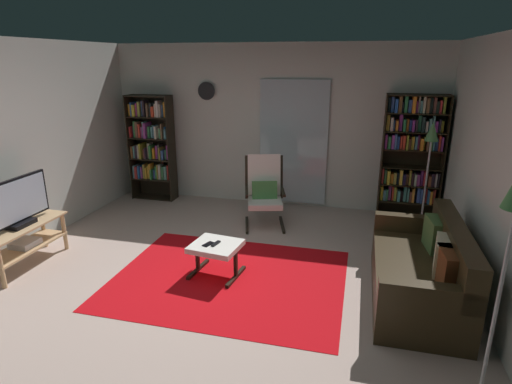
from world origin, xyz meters
name	(u,v)px	position (x,y,z in m)	size (l,w,h in m)	color
ground_plane	(215,285)	(0.00, 0.00, 0.00)	(7.02, 7.02, 0.00)	#BEA599
wall_back	(272,126)	(0.00, 2.90, 1.30)	(5.60, 0.06, 2.60)	silver
glass_door_panel	(293,143)	(0.37, 2.83, 1.05)	(1.10, 0.01, 2.00)	silver
area_rug	(229,278)	(0.11, 0.18, 0.00)	(2.54, 2.00, 0.01)	red
tv_stand	(23,239)	(-2.32, -0.10, 0.33)	(0.41, 1.10, 0.51)	tan
television	(17,204)	(-2.32, -0.10, 0.77)	(0.20, 0.92, 0.56)	black
bookshelf_near_tv	(151,144)	(-2.05, 2.62, 0.96)	(0.75, 0.30, 1.78)	black
bookshelf_near_sofa	(411,154)	(2.17, 2.69, 1.01)	(0.88, 0.30, 1.87)	black
leather_sofa	(423,271)	(2.13, 0.27, 0.31)	(0.82, 1.78, 0.81)	#322615
lounge_armchair	(264,189)	(0.11, 1.89, 0.53)	(0.72, 0.78, 1.02)	black
ottoman	(216,249)	(-0.06, 0.23, 0.32)	(0.58, 0.54, 0.38)	white
tv_remote	(216,244)	(-0.05, 0.22, 0.39)	(0.04, 0.14, 0.02)	black
cell_phone	(208,244)	(-0.13, 0.19, 0.39)	(0.07, 0.14, 0.01)	black
floor_lamp_by_shelf	(430,149)	(2.30, 1.90, 1.24)	(0.22, 0.22, 1.59)	#A5A5AD
wall_clock	(207,91)	(-1.09, 2.82, 1.85)	(0.29, 0.03, 0.29)	silver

